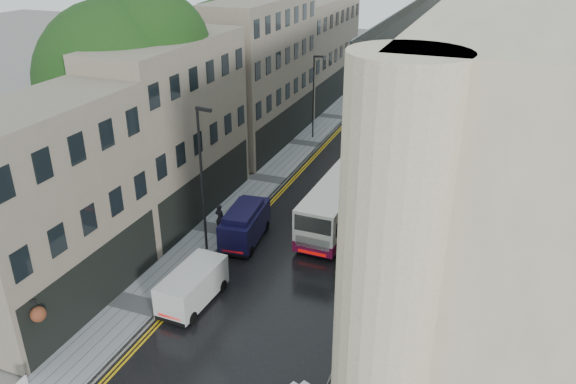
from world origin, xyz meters
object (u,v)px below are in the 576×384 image
Objects in this scene: cream_bus at (309,216)px; lamp_post_far at (313,98)px; tree_far at (222,74)px; pedestrian at (220,218)px; white_van at (162,299)px; tree_near at (120,107)px; navy_van at (222,234)px; white_lorry at (381,157)px; lamp_post_near at (202,182)px.

lamp_post_far is at bearing 109.56° from cream_bus.
tree_far is 6.98× the size of pedestrian.
white_van is at bearing -70.45° from tree_far.
tree_near reaches higher than tree_far.
navy_van is (0.00, 6.32, 0.22)m from white_van.
white_lorry reaches higher than navy_van.
navy_van is (7.90, -15.93, -5.06)m from tree_far.
lamp_post_far is (-5.49, 17.04, 2.26)m from cream_bus.
tree_near is 7.78× the size of pedestrian.
tree_near is 1.93× the size of lamp_post_far.
navy_van is 0.53× the size of lamp_post_near.
navy_van is (8.20, -2.93, -5.78)m from tree_near.
white_van is at bearing 105.61° from pedestrian.
tree_near is 1.64× the size of lamp_post_near.
pedestrian is at bearing -112.32° from lamp_post_far.
cream_bus is at bearing -157.12° from pedestrian.
lamp_post_far is (-7.68, 7.40, 1.71)m from white_lorry.
tree_far reaches higher than lamp_post_far.
lamp_post_near is (6.97, -16.17, -1.88)m from tree_far.
lamp_post_far reaches higher than navy_van.
white_lorry is 4.24× the size of pedestrian.
navy_van is at bearing -120.43° from white_lorry.
lamp_post_near reaches higher than white_lorry.
lamp_post_near is 1.18× the size of lamp_post_far.
tree_near is 8.34m from lamp_post_near.
tree_far is 15.03m from white_lorry.
white_van is (-6.23, -19.32, -1.06)m from white_lorry.
lamp_post_far is (-0.52, 20.64, -0.63)m from lamp_post_near.
tree_near reaches higher than lamp_post_near.
tree_near is at bearing 163.86° from lamp_post_near.
pedestrian is (-1.15, 8.27, 0.06)m from white_van.
tree_near is 10.45m from navy_van.
pedestrian is 18.65m from lamp_post_far.
white_lorry is 1.05× the size of lamp_post_far.
cream_bus is 5.88× the size of pedestrian.
white_van is at bearing -48.43° from tree_near.
tree_near is 13.02m from tree_far.
pedestrian is at bearing 100.41° from white_van.
white_van is 7.03m from lamp_post_near.
cream_bus is at bearing 2.01° from tree_near.
white_lorry is 0.90× the size of lamp_post_near.
lamp_post_near is (-7.16, -13.24, 2.34)m from white_lorry.
navy_van is at bearing -109.18° from lamp_post_far.
tree_far is at bearing 135.23° from cream_bus.
cream_bus is (12.24, 0.43, -5.49)m from tree_near.
lamp_post_far is (6.45, 4.47, -2.52)m from tree_far.
navy_van is at bearing -63.62° from tree_far.
lamp_post_near is at bearing 101.18° from white_van.
white_lorry reaches higher than white_van.
tree_far is 1.73× the size of lamp_post_far.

